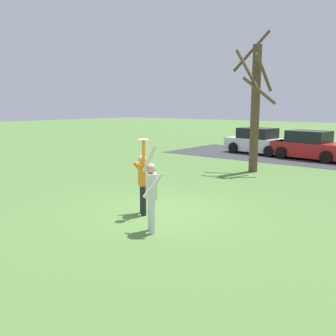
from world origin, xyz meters
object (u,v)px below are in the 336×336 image
at_px(parked_car_white, 259,142).
at_px(bare_tree_tall, 255,104).
at_px(person_defender, 151,192).
at_px(parked_car_red, 310,146).
at_px(frisbee_disc, 143,140).
at_px(person_catcher, 143,179).

height_order(parked_car_white, bare_tree_tall, bare_tree_tall).
relative_size(person_defender, parked_car_red, 0.48).
height_order(parked_car_white, parked_car_red, same).
relative_size(frisbee_disc, parked_car_white, 0.06).
bearing_deg(person_defender, parked_car_white, -34.43).
xyz_separation_m(person_defender, frisbee_disc, (-0.96, 0.80, 1.11)).
xyz_separation_m(person_catcher, frisbee_disc, (0.17, -0.14, 1.11)).
distance_m(frisbee_disc, parked_car_red, 13.83).
bearing_deg(parked_car_white, parked_car_red, -1.40).
bearing_deg(parked_car_white, person_defender, -66.46).
bearing_deg(person_catcher, frisbee_disc, 0.00).
xyz_separation_m(person_defender, bare_tree_tall, (-1.71, 8.95, 2.07)).
height_order(person_defender, parked_car_red, person_defender).
height_order(person_catcher, person_defender, person_catcher).
bearing_deg(bare_tree_tall, parked_car_red, 82.33).
bearing_deg(person_defender, bare_tree_tall, -39.47).
distance_m(person_defender, frisbee_disc, 1.67).
height_order(person_catcher, parked_car_red, person_catcher).
bearing_deg(parked_car_white, frisbee_disc, -69.22).
relative_size(parked_car_white, bare_tree_tall, 0.68).
xyz_separation_m(parked_car_white, parked_car_red, (3.33, -0.53, 0.00)).
height_order(person_catcher, bare_tree_tall, bare_tree_tall).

